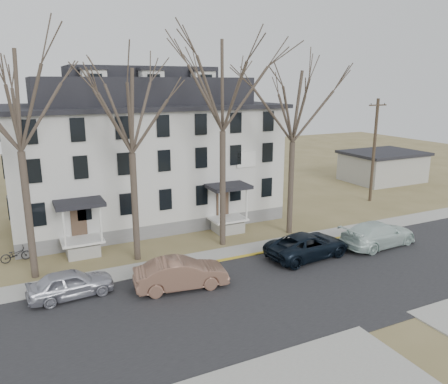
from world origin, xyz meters
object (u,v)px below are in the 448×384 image
tree_center (223,79)px  bicycle_left (16,255)px  car_silver (71,284)px  tree_mid_left (130,105)px  car_tan (181,274)px  car_navy (308,246)px  car_white (378,235)px  tree_mid_right (294,101)px  utility_pole_far (374,149)px  boarding_house (144,153)px  tree_far_left (14,93)px

tree_center → bicycle_left: 16.97m
car_silver → tree_center: bearing=-75.6°
tree_mid_left → car_tan: size_ratio=2.54×
car_navy → car_white: bearing=-100.4°
tree_mid_right → car_navy: size_ratio=2.26×
car_silver → bicycle_left: car_silver is taller
tree_mid_left → tree_mid_right: bearing=0.0°
car_tan → car_silver: bearing=82.1°
utility_pole_far → bicycle_left: bearing=-177.4°
boarding_house → bicycle_left: bearing=-151.8°
boarding_house → utility_pole_far: bearing=-10.9°
tree_mid_right → utility_pole_far: 13.55m
car_tan → tree_mid_left: bearing=19.8°
tree_far_left → utility_pole_far: bearing=8.1°
boarding_house → utility_pole_far: boarding_house is taller
tree_far_left → bicycle_left: bearing=108.3°
tree_mid_right → tree_center: bearing=180.0°
tree_mid_right → tree_mid_left: bearing=180.0°
tree_center → bicycle_left: (-12.93, 2.83, -10.62)m
tree_far_left → car_white: tree_far_left is taller
boarding_house → car_tan: boarding_house is taller
boarding_house → tree_mid_right: size_ratio=1.63×
tree_mid_right → car_silver: size_ratio=2.95×
tree_mid_left → car_silver: 10.51m
car_silver → bicycle_left: size_ratio=2.44×
tree_mid_left → car_tan: 10.18m
boarding_house → tree_far_left: tree_far_left is taller
car_white → car_navy: bearing=80.2°
boarding_house → tree_far_left: (-9.00, -8.15, 4.96)m
tree_mid_right → car_tan: size_ratio=2.54×
car_tan → tree_far_left: bearing=62.3°
car_silver → car_white: size_ratio=0.75×
car_tan → car_navy: car_tan is taller
car_white → bicycle_left: car_white is taller
car_white → tree_mid_left: bearing=67.3°
boarding_house → car_navy: size_ratio=3.69×
tree_center → tree_mid_right: (5.50, 0.00, -1.48)m
tree_far_left → car_white: (21.36, -4.97, -9.50)m
boarding_house → tree_center: bearing=-69.8°
tree_center → car_white: size_ratio=2.54×
tree_mid_right → car_silver: (-15.93, -3.51, -8.87)m
car_white → car_silver: bearing=81.0°
tree_far_left → car_silver: 10.35m
tree_mid_left → utility_pole_far: tree_mid_left is taller
tree_mid_right → car_silver: bearing=-167.6°
tree_far_left → tree_mid_left: (6.00, 0.00, -0.74)m
tree_far_left → car_navy: (15.84, -4.49, -9.56)m
tree_center → utility_pole_far: 19.03m
car_tan → bicycle_left: (-8.01, 7.87, -0.36)m
bicycle_left → car_tan: bearing=-142.0°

